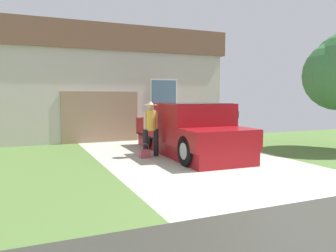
{
  "coord_description": "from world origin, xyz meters",
  "views": [
    {
      "loc": [
        -4.47,
        -4.28,
        1.82
      ],
      "look_at": [
        -0.46,
        5.03,
        0.92
      ],
      "focal_mm": 35.78,
      "sensor_mm": 36.0,
      "label": 1
    }
  ],
  "objects_px": {
    "pickup_truck": "(193,132)",
    "person_with_hat": "(151,126)",
    "house_with_garage": "(105,85)",
    "wheeled_trash_bin": "(225,126)",
    "handbag": "(145,153)"
  },
  "relations": [
    {
      "from": "person_with_hat",
      "to": "house_with_garage",
      "type": "height_order",
      "value": "house_with_garage"
    },
    {
      "from": "pickup_truck",
      "to": "person_with_hat",
      "type": "bearing_deg",
      "value": -12.01
    },
    {
      "from": "handbag",
      "to": "house_with_garage",
      "type": "bearing_deg",
      "value": 87.04
    },
    {
      "from": "person_with_hat",
      "to": "house_with_garage",
      "type": "relative_size",
      "value": 0.17
    },
    {
      "from": "person_with_hat",
      "to": "pickup_truck",
      "type": "bearing_deg",
      "value": -16.14
    },
    {
      "from": "handbag",
      "to": "wheeled_trash_bin",
      "type": "distance_m",
      "value": 5.3
    },
    {
      "from": "person_with_hat",
      "to": "house_with_garage",
      "type": "xyz_separation_m",
      "value": [
        0.1,
        6.61,
        1.44
      ]
    },
    {
      "from": "pickup_truck",
      "to": "house_with_garage",
      "type": "relative_size",
      "value": 0.53
    },
    {
      "from": "pickup_truck",
      "to": "wheeled_trash_bin",
      "type": "height_order",
      "value": "pickup_truck"
    },
    {
      "from": "person_with_hat",
      "to": "house_with_garage",
      "type": "distance_m",
      "value": 6.77
    },
    {
      "from": "house_with_garage",
      "to": "pickup_truck",
      "type": "bearing_deg",
      "value": -80.42
    },
    {
      "from": "handbag",
      "to": "house_with_garage",
      "type": "height_order",
      "value": "house_with_garage"
    },
    {
      "from": "person_with_hat",
      "to": "wheeled_trash_bin",
      "type": "distance_m",
      "value": 5.01
    },
    {
      "from": "person_with_hat",
      "to": "wheeled_trash_bin",
      "type": "height_order",
      "value": "person_with_hat"
    },
    {
      "from": "house_with_garage",
      "to": "person_with_hat",
      "type": "bearing_deg",
      "value": -90.88
    }
  ]
}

